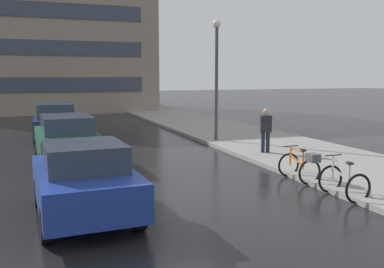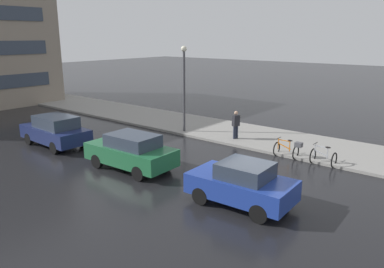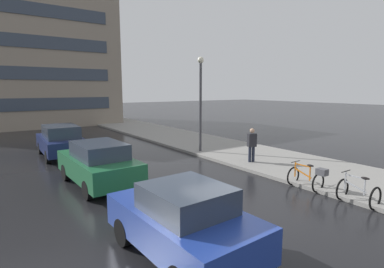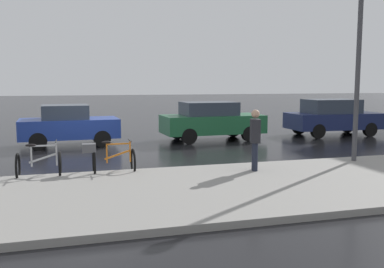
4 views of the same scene
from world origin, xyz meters
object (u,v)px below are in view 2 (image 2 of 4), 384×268
(bicycle_nearest, at_px, (323,157))
(car_green, at_px, (131,151))
(pedestrian, at_px, (236,124))
(car_navy, at_px, (55,131))
(car_blue, at_px, (242,184))
(bicycle_second, at_px, (289,149))
(streetlamp, at_px, (184,81))

(bicycle_nearest, relative_size, car_green, 0.25)
(car_green, relative_size, pedestrian, 2.46)
(bicycle_nearest, xyz_separation_m, car_navy, (-5.99, 12.55, 0.45))
(car_green, bearing_deg, pedestrian, -9.40)
(car_blue, distance_m, pedestrian, 8.42)
(bicycle_second, bearing_deg, car_blue, -170.83)
(bicycle_second, relative_size, streetlamp, 0.25)
(bicycle_second, relative_size, car_blue, 0.35)
(bicycle_second, distance_m, pedestrian, 3.89)
(bicycle_nearest, bearing_deg, streetlamp, 86.68)
(car_green, bearing_deg, bicycle_nearest, -47.98)
(pedestrian, bearing_deg, car_navy, 134.40)
(bicycle_second, bearing_deg, bicycle_nearest, -89.82)
(bicycle_nearest, distance_m, car_blue, 6.06)
(car_navy, bearing_deg, bicycle_second, -61.12)
(pedestrian, xyz_separation_m, streetlamp, (-0.48, 3.42, 2.27))
(car_navy, height_order, streetlamp, streetlamp)
(car_green, xyz_separation_m, pedestrian, (6.91, -1.14, 0.15))
(car_green, distance_m, streetlamp, 7.24)
(car_green, height_order, pedestrian, pedestrian)
(bicycle_nearest, distance_m, car_green, 8.85)
(bicycle_second, xyz_separation_m, car_green, (-5.91, 4.87, 0.35))
(car_blue, xyz_separation_m, car_green, (0.08, 5.83, 0.04))
(bicycle_second, bearing_deg, streetlamp, 85.84)
(bicycle_nearest, relative_size, car_navy, 0.25)
(bicycle_second, xyz_separation_m, car_navy, (-5.98, 10.85, 0.37))
(car_blue, bearing_deg, bicycle_second, 9.17)
(bicycle_nearest, relative_size, bicycle_second, 0.80)
(car_navy, xyz_separation_m, streetlamp, (6.50, -3.70, 2.40))
(car_blue, distance_m, car_navy, 11.82)
(bicycle_nearest, relative_size, pedestrian, 0.61)
(pedestrian, bearing_deg, bicycle_second, -104.95)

